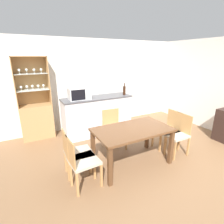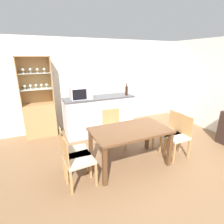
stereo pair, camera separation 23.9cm
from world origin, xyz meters
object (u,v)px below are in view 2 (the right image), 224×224
object	(u,v)px
dining_chair_side_right_near	(177,136)
dining_chair_side_right_far	(169,131)
microwave	(81,93)
dining_table	(130,134)
dining_chair_side_left_far	(73,152)
dining_chair_head_far	(113,129)
dining_chair_side_left_near	(76,160)
display_cabinet	(40,114)
wine_bottle	(127,90)

from	to	relation	value
dining_chair_side_right_near	dining_chair_side_right_far	size ratio (longest dim) A/B	1.00
dining_chair_side_right_near	microwave	distance (m)	2.48
dining_table	microwave	distance (m)	1.79
dining_chair_side_left_far	dining_chair_side_right_far	bearing A→B (deg)	92.20
dining_chair_head_far	dining_chair_side_right_far	bearing A→B (deg)	153.42
dining_chair_side_right_near	dining_chair_side_left_far	distance (m)	2.18
dining_chair_side_left_near	dining_chair_side_right_far	size ratio (longest dim) A/B	1.00
dining_table	dining_chair_side_right_far	size ratio (longest dim) A/B	1.66
display_cabinet	wine_bottle	world-z (taller)	display_cabinet
dining_table	dining_chair_side_right_far	distance (m)	1.11
dining_table	dining_chair_side_left_near	world-z (taller)	dining_chair_side_left_near
dining_table	microwave	xyz separation A→B (m)	(-0.50, 1.64, 0.53)
dining_chair_side_left_near	dining_chair_head_far	xyz separation A→B (m)	(1.09, 0.90, 0.00)
dining_chair_side_left_far	wine_bottle	size ratio (longest dim) A/B	2.68
dining_table	dining_chair_side_left_far	size ratio (longest dim) A/B	1.66
dining_chair_head_far	dining_chair_side_right_near	size ratio (longest dim) A/B	1.00
dining_chair_side_left_far	microwave	bearing A→B (deg)	161.06
dining_chair_side_left_near	microwave	bearing A→B (deg)	158.04
dining_chair_side_right_near	wine_bottle	size ratio (longest dim) A/B	2.68
dining_chair_side_left_near	dining_chair_head_far	distance (m)	1.41
display_cabinet	microwave	bearing A→B (deg)	-26.82
dining_table	dining_chair_side_right_near	distance (m)	1.11
dining_chair_side_left_far	microwave	world-z (taller)	microwave
dining_chair_side_left_near	wine_bottle	bearing A→B (deg)	128.62
dining_chair_side_left_far	wine_bottle	world-z (taller)	wine_bottle
dining_chair_head_far	dining_chair_side_right_far	size ratio (longest dim) A/B	1.00
dining_chair_side_right_far	dining_chair_side_left_near	bearing A→B (deg)	97.40
dining_table	dining_chair_side_right_near	bearing A→B (deg)	-6.68
dining_chair_side_right_near	dining_chair_side_left_far	xyz separation A→B (m)	(-2.16, 0.26, 0.00)
dining_table	dining_chair_side_left_near	size ratio (longest dim) A/B	1.66
dining_chair_head_far	dining_table	bearing A→B (deg)	93.91
display_cabinet	dining_chair_side_right_near	bearing A→B (deg)	-41.33
dining_table	wine_bottle	xyz separation A→B (m)	(0.76, 1.55, 0.51)
dining_chair_head_far	display_cabinet	bearing A→B (deg)	-38.30
dining_chair_side_left_far	microwave	size ratio (longest dim) A/B	1.66
dining_chair_side_left_near	dining_chair_side_left_far	bearing A→B (deg)	176.38
dining_chair_side_right_far	display_cabinet	bearing A→B (deg)	52.62
dining_chair_side_left_near	dining_chair_side_right_near	bearing A→B (deg)	86.46
wine_bottle	dining_table	bearing A→B (deg)	-116.26
display_cabinet	dining_chair_head_far	xyz separation A→B (m)	(1.51, -1.38, -0.15)
display_cabinet	dining_chair_side_left_near	distance (m)	2.33
dining_chair_side_right_near	dining_chair_side_right_far	xyz separation A→B (m)	(0.00, 0.25, 0.00)
microwave	wine_bottle	world-z (taller)	wine_bottle
dining_chair_head_far	dining_chair_side_right_near	distance (m)	1.40
dining_chair_side_left_far	dining_chair_side_right_far	world-z (taller)	same
dining_table	dining_chair_side_right_far	xyz separation A→B (m)	(1.08, 0.13, -0.19)
dining_chair_side_left_near	wine_bottle	world-z (taller)	wine_bottle
dining_chair_side_left_near	microwave	size ratio (longest dim) A/B	1.66
dining_chair_side_right_near	wine_bottle	xyz separation A→B (m)	(-0.32, 1.67, 0.71)
dining_table	dining_chair_head_far	size ratio (longest dim) A/B	1.66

